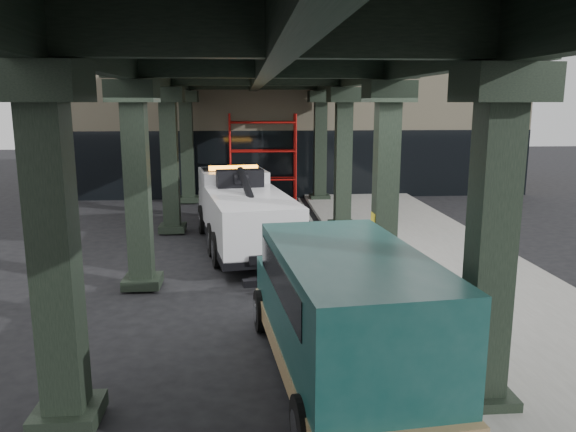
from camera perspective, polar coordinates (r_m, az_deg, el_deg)
name	(u,v)px	position (r m, az deg, el deg)	size (l,w,h in m)	color
ground	(286,314)	(12.32, -0.16, -9.94)	(90.00, 90.00, 0.00)	black
sidewalk	(455,278)	(15.13, 16.59, -6.02)	(5.00, 40.00, 0.15)	gray
lane_stripe	(347,283)	(14.40, 6.04, -6.77)	(0.12, 38.00, 0.01)	silver
viaduct	(263,60)	(13.48, -2.59, 15.56)	(7.40, 32.00, 6.40)	black
building	(295,111)	(31.57, 0.74, 10.57)	(22.00, 10.00, 8.00)	#C6B793
scaffolding	(263,155)	(26.21, -2.59, 6.23)	(3.08, 0.88, 4.00)	red
tow_truck	(242,208)	(17.63, -4.70, 0.77)	(3.28, 7.93, 2.53)	black
towed_van	(343,311)	(9.11, 5.60, -9.56)	(2.74, 5.85, 2.30)	#103C39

